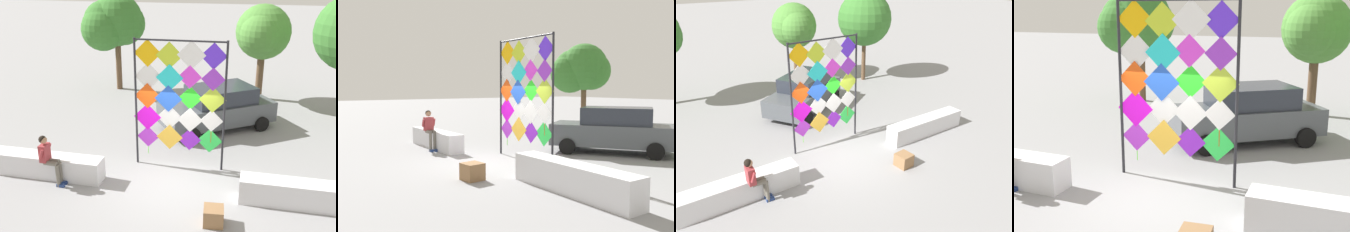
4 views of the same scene
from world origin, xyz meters
TOP-DOWN VIEW (x-y plane):
  - ground at (0.00, 0.00)m, footprint 120.00×120.00m
  - kite_display_rack at (-0.00, 1.26)m, footprint 2.89×0.15m
  - parked_car at (0.89, 4.79)m, footprint 4.70×4.06m
  - tree_palm_like at (-4.86, 8.90)m, footprint 2.97×3.01m
  - tree_far_right at (2.43, 8.80)m, footprint 2.55×2.80m

SIDE VIEW (x-z plane):
  - ground at x=0.00m, z-range 0.00..0.00m
  - parked_car at x=0.89m, z-range 0.01..1.72m
  - kite_display_rack at x=0.00m, z-range 0.31..4.44m
  - tree_far_right at x=2.43m, z-range 0.95..5.46m
  - tree_palm_like at x=-4.86m, z-range 0.99..5.87m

